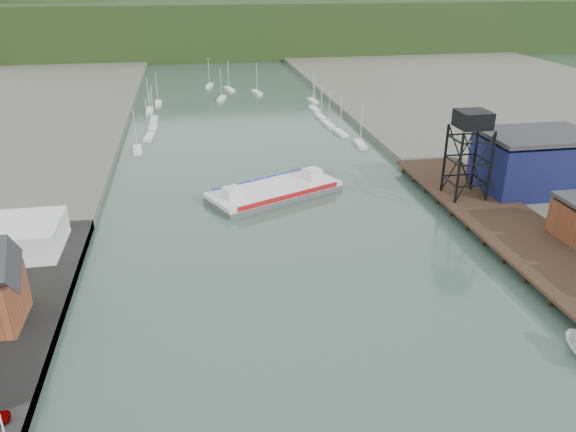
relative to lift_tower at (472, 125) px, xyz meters
name	(u,v)px	position (x,y,z in m)	size (l,w,h in m)	color
east_pier	(509,224)	(2.00, -13.00, -13.75)	(14.00, 70.00, 2.45)	black
lift_tower	(472,125)	(0.00, 0.00, 0.00)	(6.50, 6.50, 16.00)	black
blue_shed	(534,163)	(15.00, 2.00, -8.59)	(20.50, 14.50, 11.30)	black
marina_sailboats	(237,113)	(-34.92, 80.46, -15.30)	(57.71, 92.65, 0.90)	silver
distant_hills	(202,28)	(-38.98, 243.35, -5.27)	(500.00, 120.00, 80.00)	black
chain_ferry	(275,191)	(-33.99, 11.25, -14.57)	(27.96, 20.41, 3.74)	#504F52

